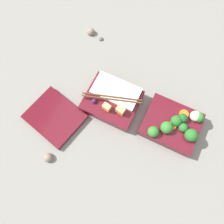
{
  "coord_description": "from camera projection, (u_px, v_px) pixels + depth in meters",
  "views": [
    {
      "loc": [
        -0.02,
        0.23,
        0.7
      ],
      "look_at": [
        0.08,
        0.03,
        0.04
      ],
      "focal_mm": 35.0,
      "sensor_mm": 36.0,
      "label": 1
    }
  ],
  "objects": [
    {
      "name": "ground_plane",
      "position": [
        137.0,
        116.0,
        0.73
      ],
      "size": [
        3.0,
        3.0,
        0.0
      ],
      "primitive_type": "plane",
      "color": "slate"
    },
    {
      "name": "bento_tray_vegetable",
      "position": [
        173.0,
        125.0,
        0.69
      ],
      "size": [
        0.17,
        0.15,
        0.07
      ],
      "color": "#510F19",
      "rests_on": "ground_plane"
    },
    {
      "name": "bento_tray_rice",
      "position": [
        112.0,
        100.0,
        0.72
      ],
      "size": [
        0.19,
        0.14,
        0.06
      ],
      "color": "#510F19",
      "rests_on": "ground_plane"
    },
    {
      "name": "bento_lid",
      "position": [
        55.0,
        117.0,
        0.72
      ],
      "size": [
        0.2,
        0.18,
        0.02
      ],
      "primitive_type": "cube",
      "rotation": [
        0.0,
        0.0,
        -0.24
      ],
      "color": "#510F19",
      "rests_on": "ground_plane"
    },
    {
      "name": "pebble_0",
      "position": [
        101.0,
        39.0,
        0.82
      ],
      "size": [
        0.02,
        0.02,
        0.02
      ],
      "primitive_type": "sphere",
      "color": "#595651",
      "rests_on": "ground_plane"
    },
    {
      "name": "pebble_1",
      "position": [
        91.0,
        32.0,
        0.83
      ],
      "size": [
        0.03,
        0.03,
        0.03
      ],
      "primitive_type": "sphere",
      "color": "#7A6B5B",
      "rests_on": "ground_plane"
    },
    {
      "name": "pebble_2",
      "position": [
        48.0,
        158.0,
        0.68
      ],
      "size": [
        0.03,
        0.03,
        0.03
      ],
      "primitive_type": "sphere",
      "color": "#7A6B5B",
      "rests_on": "ground_plane"
    }
  ]
}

